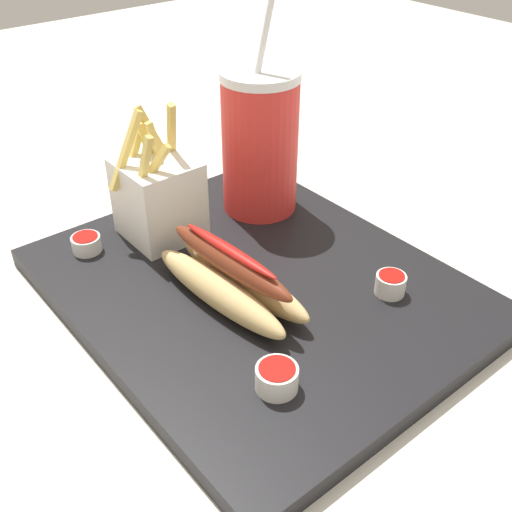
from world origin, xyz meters
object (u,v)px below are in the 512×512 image
hot_dog_1 (230,279)px  soda_cup (260,142)px  ketchup_cup_2 (391,283)px  ketchup_cup_1 (277,377)px  fries_basket (158,197)px  ketchup_cup_3 (86,243)px

hot_dog_1 → soda_cup: bearing=131.6°
hot_dog_1 → ketchup_cup_2: bearing=54.0°
soda_cup → ketchup_cup_1: size_ratio=6.71×
ketchup_cup_1 → fries_basket: bearing=168.6°
hot_dog_1 → ketchup_cup_3: bearing=-156.6°
soda_cup → ketchup_cup_1: (0.24, -0.18, -0.07)m
ketchup_cup_3 → soda_cup: bearing=78.1°
hot_dog_1 → ketchup_cup_2: 0.16m
ketchup_cup_1 → ketchup_cup_3: (-0.28, -0.03, -0.00)m
ketchup_cup_2 → ketchup_cup_1: bearing=-81.6°
soda_cup → fries_basket: size_ratio=1.58×
soda_cup → hot_dog_1: (0.12, -0.14, -0.06)m
soda_cup → ketchup_cup_1: 0.31m
soda_cup → ketchup_cup_2: 0.23m
soda_cup → fries_basket: 0.13m
soda_cup → hot_dog_1: 0.19m
soda_cup → ketchup_cup_2: bearing=-2.5°
hot_dog_1 → ketchup_cup_1: 0.13m
fries_basket → ketchup_cup_3: fries_basket is taller
soda_cup → ketchup_cup_3: 0.23m
fries_basket → hot_dog_1: fries_basket is taller
fries_basket → ketchup_cup_2: bearing=26.4°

